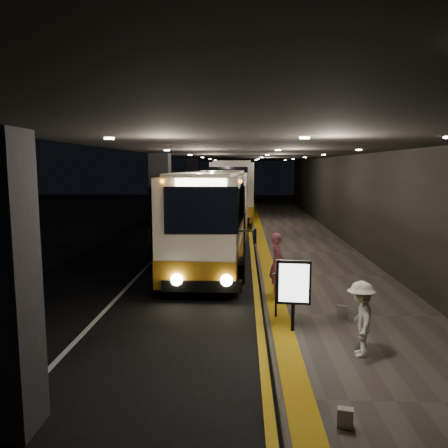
{
  "coord_description": "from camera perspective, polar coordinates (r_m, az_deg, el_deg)",
  "views": [
    {
      "loc": [
        1.92,
        -13.9,
        3.89
      ],
      "look_at": [
        1.2,
        2.48,
        1.7
      ],
      "focal_mm": 35.0,
      "sensor_mm": 36.0,
      "label": 1
    }
  ],
  "objects": [
    {
      "name": "terminal_wall",
      "position": [
        19.59,
        17.61,
        4.65
      ],
      "size": [
        0.1,
        50.0,
        6.0
      ],
      "primitive_type": "cube",
      "color": "black",
      "rests_on": "ground"
    },
    {
      "name": "bag_polka",
      "position": [
        11.42,
        15.19,
        -10.97
      ],
      "size": [
        0.27,
        0.17,
        0.31
      ],
      "primitive_type": "cube",
      "rotation": [
        0.0,
        0.0,
        -0.27
      ],
      "color": "black",
      "rests_on": "sidewalk"
    },
    {
      "name": "info_sign",
      "position": [
        10.0,
        9.07,
        -7.74
      ],
      "size": [
        0.78,
        0.18,
        1.65
      ],
      "rotation": [
        0.0,
        0.0,
        -0.08
      ],
      "color": "black",
      "rests_on": "sidewalk"
    },
    {
      "name": "lane_line_white",
      "position": [
        19.65,
        -8.47,
        -3.88
      ],
      "size": [
        0.12,
        50.0,
        0.01
      ],
      "primitive_type": "cube",
      "color": "silver",
      "rests_on": "ground"
    },
    {
      "name": "coach_main",
      "position": [
        17.71,
        -1.24,
        0.54
      ],
      "size": [
        2.79,
        11.5,
        3.56
      ],
      "rotation": [
        0.0,
        0.0,
        -0.04
      ],
      "color": "#ECE4C5",
      "rests_on": "ground"
    },
    {
      "name": "sidewalk",
      "position": [
        19.48,
        10.85,
        -3.82
      ],
      "size": [
        4.5,
        50.0,
        0.15
      ],
      "primitive_type": "cube",
      "color": "#514C44",
      "rests_on": "ground"
    },
    {
      "name": "stanchion_post",
      "position": [
        11.03,
        6.81,
        -9.25
      ],
      "size": [
        0.05,
        0.05,
        1.1
      ],
      "primitive_type": "cylinder",
      "color": "black",
      "rests_on": "sidewalk"
    },
    {
      "name": "tactile_strip",
      "position": [
        19.28,
        5.25,
        -3.59
      ],
      "size": [
        0.5,
        50.0,
        0.01
      ],
      "primitive_type": "cube",
      "color": "gold",
      "rests_on": "sidewalk"
    },
    {
      "name": "coach_second",
      "position": [
        32.9,
        0.91,
        4.26
      ],
      "size": [
        3.16,
        13.12,
        4.1
      ],
      "rotation": [
        0.0,
        0.0,
        0.03
      ],
      "color": "#ECE4C5",
      "rests_on": "ground"
    },
    {
      "name": "canopy",
      "position": [
        18.92,
        4.34,
        9.74
      ],
      "size": [
        9.0,
        50.0,
        0.4
      ],
      "primitive_type": "cube",
      "color": "black",
      "rests_on": "support_columns"
    },
    {
      "name": "passenger_waiting_white",
      "position": [
        9.18,
        17.42,
        -11.73
      ],
      "size": [
        0.58,
        1.03,
        1.5
      ],
      "primitive_type": "imported",
      "rotation": [
        0.0,
        0.0,
        -1.71
      ],
      "color": "silver",
      "rests_on": "sidewalk"
    },
    {
      "name": "passenger_boarding",
      "position": [
        12.95,
        6.97,
        -5.11
      ],
      "size": [
        0.48,
        0.69,
        1.8
      ],
      "primitive_type": "imported",
      "rotation": [
        0.0,
        0.0,
        1.65
      ],
      "color": "#AE515E",
      "rests_on": "sidewalk"
    },
    {
      "name": "support_columns",
      "position": [
        18.3,
        -8.27,
        2.23
      ],
      "size": [
        0.8,
        24.8,
        4.4
      ],
      "color": "black",
      "rests_on": "ground"
    },
    {
      "name": "bag_plain",
      "position": [
        7.09,
        15.56,
        -23.18
      ],
      "size": [
        0.25,
        0.18,
        0.28
      ],
      "primitive_type": "cube",
      "rotation": [
        0.0,
        0.0,
        -0.24
      ],
      "color": "#BAB2AF",
      "rests_on": "sidewalk"
    },
    {
      "name": "ground",
      "position": [
        14.56,
        -5.2,
        -7.92
      ],
      "size": [
        90.0,
        90.0,
        0.0
      ],
      "primitive_type": "plane",
      "color": "black"
    },
    {
      "name": "kerb_stripe_yellow",
      "position": [
        19.3,
        3.75,
        -4.02
      ],
      "size": [
        0.18,
        50.0,
        0.01
      ],
      "primitive_type": "cube",
      "color": "gold",
      "rests_on": "ground"
    },
    {
      "name": "coach_third",
      "position": [
        43.63,
        1.05,
        4.81
      ],
      "size": [
        2.87,
        11.76,
        3.67
      ],
      "rotation": [
        0.0,
        0.0,
        -0.04
      ],
      "color": "#ECE4C5",
      "rests_on": "ground"
    }
  ]
}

